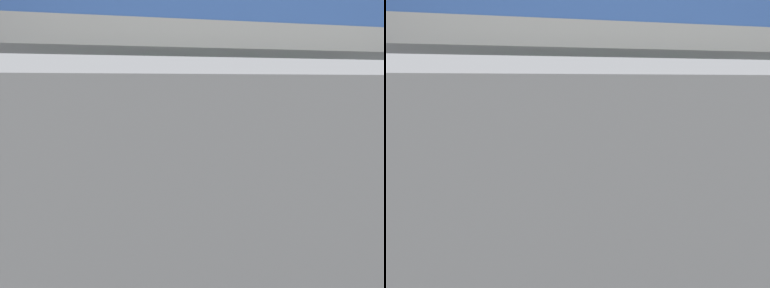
# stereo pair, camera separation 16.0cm
# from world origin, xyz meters

# --- Properties ---
(ground) EXTENTS (80.00, 80.00, 0.00)m
(ground) POSITION_xyz_m (0.00, 0.00, 0.00)
(ground) COLOR #424247
(city_bus) EXTENTS (11.54, 2.85, 3.15)m
(city_bus) POSITION_xyz_m (1.14, 1.16, 1.88)
(city_bus) COLOR #1E8C38
(city_bus) RESTS_ON ground
(pedestrian) EXTENTS (0.38, 0.38, 1.79)m
(pedestrian) POSITION_xyz_m (-7.57, -1.89, 0.89)
(pedestrian) COLOR #2D2D38
(pedestrian) RESTS_ON ground
(traffic_sign) EXTENTS (0.08, 0.60, 2.80)m
(traffic_sign) POSITION_xyz_m (-6.11, -2.65, 1.89)
(traffic_sign) COLOR slate
(traffic_sign) RESTS_ON ground
(lane_dash_leftmost) EXTENTS (2.00, 0.20, 0.01)m
(lane_dash_leftmost) POSITION_xyz_m (-4.00, -2.14, 0.00)
(lane_dash_leftmost) COLOR silver
(lane_dash_leftmost) RESTS_ON ground
(lane_dash_left) EXTENTS (2.00, 0.20, 0.01)m
(lane_dash_left) POSITION_xyz_m (0.00, -2.14, 0.00)
(lane_dash_left) COLOR silver
(lane_dash_left) RESTS_ON ground
(lane_dash_centre) EXTENTS (2.00, 0.20, 0.01)m
(lane_dash_centre) POSITION_xyz_m (4.00, -2.14, 0.00)
(lane_dash_centre) COLOR silver
(lane_dash_centre) RESTS_ON ground
(pedestrian_overpass) EXTENTS (27.23, 2.60, 6.39)m
(pedestrian_overpass) POSITION_xyz_m (0.00, 9.08, 4.69)
(pedestrian_overpass) COLOR #9E9E99
(pedestrian_overpass) RESTS_ON ground
(station_building) EXTENTS (9.00, 5.04, 4.20)m
(station_building) POSITION_xyz_m (2.57, 13.06, 2.10)
(station_building) COLOR #9E9E99
(station_building) RESTS_ON ground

